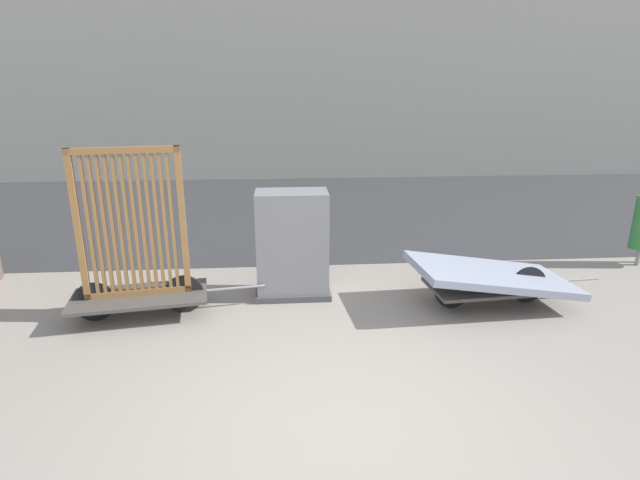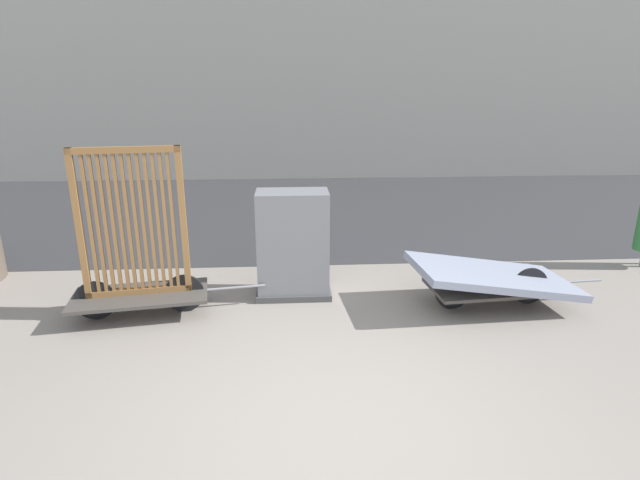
% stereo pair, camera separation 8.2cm
% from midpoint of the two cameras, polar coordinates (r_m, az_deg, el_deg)
% --- Properties ---
extents(ground_plane, '(60.00, 60.00, 0.00)m').
position_cam_midpoint_polar(ground_plane, '(4.26, 1.76, -20.39)').
color(ground_plane, gray).
extents(road_strip, '(56.00, 7.43, 0.01)m').
position_cam_midpoint_polar(road_strip, '(11.11, -2.29, 3.67)').
color(road_strip, '#38383A').
rests_on(road_strip, ground_plane).
extents(bike_cart_with_bedframe, '(2.26, 0.97, 1.98)m').
position_cam_midpoint_polar(bike_cart_with_bedframe, '(6.08, -20.63, -2.24)').
color(bike_cart_with_bedframe, '#4C4742').
rests_on(bike_cart_with_bedframe, ground_plane).
extents(bike_cart_with_mattress, '(2.48, 1.22, 0.60)m').
position_cam_midpoint_polar(bike_cart_with_mattress, '(6.45, 18.75, -4.10)').
color(bike_cart_with_mattress, '#4C4742').
rests_on(bike_cart_with_mattress, ground_plane).
extents(utility_cabinet, '(0.95, 0.59, 1.36)m').
position_cam_midpoint_polar(utility_cabinet, '(6.33, -3.54, -0.86)').
color(utility_cabinet, '#4C4C4C').
rests_on(utility_cabinet, ground_plane).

